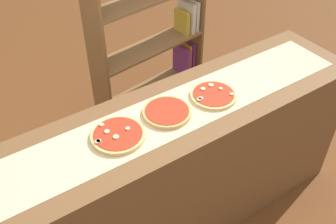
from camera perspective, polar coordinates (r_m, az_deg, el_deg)
ground_plane at (r=2.76m, az=0.00°, el=-15.64°), size 12.00×12.00×0.00m
counter at (r=2.38m, az=0.00°, el=-9.18°), size 2.40×0.56×0.95m
parchment_paper at (r=2.04m, az=0.00°, el=-0.41°), size 2.20×0.34×0.00m
pizza_mushroom_0 at (r=1.92m, az=-7.24°, el=-3.32°), size 0.27×0.27×0.03m
pizza_plain_1 at (r=2.03m, az=-0.14°, el=-0.01°), size 0.25×0.25×0.02m
pizza_mushroom_2 at (r=2.16m, az=6.58°, el=2.47°), size 0.26×0.26×0.03m
bookshelf at (r=3.01m, az=-0.90°, el=9.71°), size 0.94×0.35×1.55m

